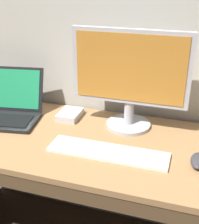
{
  "coord_description": "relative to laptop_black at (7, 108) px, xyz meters",
  "views": [
    {
      "loc": [
        0.42,
        -1.12,
        1.41
      ],
      "look_at": [
        0.06,
        0.0,
        0.86
      ],
      "focal_mm": 49.56,
      "sensor_mm": 36.0,
      "label": 1
    }
  ],
  "objects": [
    {
      "name": "external_drive_box",
      "position": [
        0.3,
        0.1,
        -0.04
      ],
      "size": [
        0.11,
        0.14,
        0.03
      ],
      "primitive_type": "cube",
      "rotation": [
        0.0,
        0.0,
        0.01
      ],
      "color": "silver",
      "rests_on": "desk"
    },
    {
      "name": "external_monitor",
      "position": [
        0.6,
        0.08,
        0.2
      ],
      "size": [
        0.53,
        0.21,
        0.46
      ],
      "color": "#B7B7BC",
      "rests_on": "desk"
    },
    {
      "name": "desk",
      "position": [
        0.45,
        -0.09,
        -0.27
      ],
      "size": [
        1.59,
        0.62,
        0.72
      ],
      "color": "#A87A4C",
      "rests_on": "ground"
    },
    {
      "name": "computer_mouse",
      "position": [
        0.93,
        -0.14,
        -0.04
      ],
      "size": [
        0.07,
        0.12,
        0.03
      ],
      "primitive_type": "ellipsoid",
      "rotation": [
        0.0,
        0.0,
        -0.05
      ],
      "color": "#38383D",
      "rests_on": "desk"
    },
    {
      "name": "wired_keyboard",
      "position": [
        0.58,
        -0.17,
        -0.04
      ],
      "size": [
        0.5,
        0.13,
        0.01
      ],
      "color": "white",
      "rests_on": "desk"
    },
    {
      "name": "laptop_black",
      "position": [
        0.0,
        0.0,
        0.0
      ],
      "size": [
        0.37,
        0.34,
        0.23
      ],
      "color": "black",
      "rests_on": "desk"
    }
  ]
}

